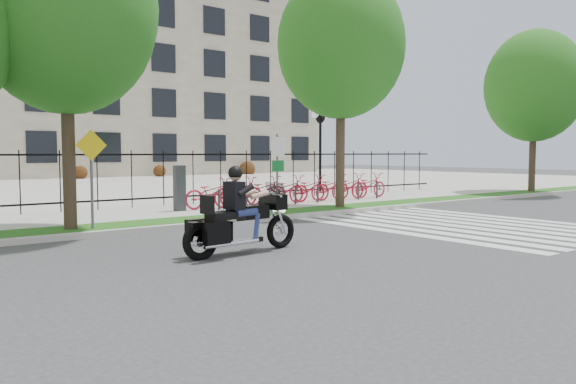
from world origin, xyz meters
TOP-DOWN VIEW (x-y plane):
  - ground at (0.00, 0.00)m, footprint 120.00×120.00m
  - curb at (0.00, 4.10)m, footprint 60.00×0.20m
  - grass_verge at (0.00, 4.95)m, footprint 60.00×1.50m
  - sidewalk at (0.00, 7.45)m, footprint 60.00×3.50m
  - plaza at (0.00, 25.00)m, footprint 80.00×34.00m
  - crosswalk_stripes at (4.83, 0.00)m, footprint 5.70×8.00m
  - iron_fence at (0.00, 9.20)m, footprint 30.00×0.06m
  - lamp_post_right at (10.00, 12.00)m, footprint 1.06×0.70m
  - street_tree_1 at (-4.59, 4.95)m, footprint 4.53×4.53m
  - street_tree_2 at (4.72, 4.95)m, footprint 4.46×4.46m
  - street_tree_3 at (17.81, 4.95)m, footprint 4.77×4.77m
  - bike_share_station at (4.60, 7.20)m, footprint 10.08×0.89m
  - sign_pole_regulatory at (1.68, 4.58)m, footprint 0.50×0.09m
  - sign_pole_warning at (-4.15, 4.58)m, footprint 0.78×0.09m
  - motorcycle_rider at (-2.66, 0.04)m, footprint 2.81×0.85m

SIDE VIEW (x-z plane):
  - ground at x=0.00m, z-range 0.00..0.00m
  - crosswalk_stripes at x=4.83m, z-range 0.00..0.01m
  - plaza at x=0.00m, z-range 0.00..0.10m
  - curb at x=0.00m, z-range 0.00..0.15m
  - grass_verge at x=0.00m, z-range 0.00..0.15m
  - sidewalk at x=0.00m, z-range 0.00..0.15m
  - bike_share_station at x=4.60m, z-range -0.07..1.43m
  - motorcycle_rider at x=-2.66m, z-range -0.36..1.80m
  - iron_fence at x=0.00m, z-range 0.15..2.15m
  - sign_pole_regulatory at x=1.68m, z-range 0.49..2.99m
  - sign_pole_warning at x=-4.15m, z-range 0.50..2.99m
  - lamp_post_right at x=10.00m, z-range 1.08..5.33m
  - street_tree_3 at x=17.81m, z-range 1.37..9.31m
  - street_tree_1 at x=-4.59m, z-range 1.56..9.63m
  - street_tree_2 at x=4.72m, z-range 1.68..9.89m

